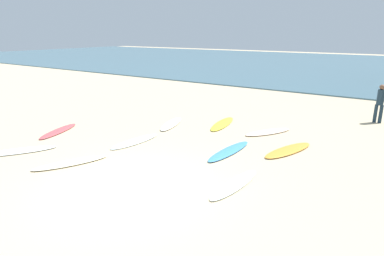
# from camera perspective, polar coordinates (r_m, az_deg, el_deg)

# --- Properties ---
(ground_plane) EXTENTS (120.00, 120.00, 0.00)m
(ground_plane) POSITION_cam_1_polar(r_m,az_deg,el_deg) (8.66, -10.33, -9.98)
(ground_plane) COLOR #C6B28E
(ocean_water) EXTENTS (120.00, 40.00, 0.08)m
(ocean_water) POSITION_cam_1_polar(r_m,az_deg,el_deg) (41.65, 26.48, 9.49)
(ocean_water) COLOR #426675
(ocean_water) RESTS_ON ground_plane
(surfboard_0) EXTENTS (1.82, 2.34, 0.07)m
(surfboard_0) POSITION_cam_1_polar(r_m,az_deg,el_deg) (12.25, -27.95, -3.55)
(surfboard_0) COLOR white
(surfboard_0) RESTS_ON ground_plane
(surfboard_1) EXTENTS (1.36, 2.21, 0.08)m
(surfboard_1) POSITION_cam_1_polar(r_m,az_deg,el_deg) (10.53, -20.18, -5.63)
(surfboard_1) COLOR beige
(surfboard_1) RESTS_ON ground_plane
(surfboard_2) EXTENTS (1.21, 2.26, 0.08)m
(surfboard_2) POSITION_cam_1_polar(r_m,az_deg,el_deg) (14.00, -3.61, 0.74)
(surfboard_2) COLOR white
(surfboard_2) RESTS_ON ground_plane
(surfboard_3) EXTENTS (0.99, 2.45, 0.07)m
(surfboard_3) POSITION_cam_1_polar(r_m,az_deg,el_deg) (14.05, 5.24, 0.74)
(surfboard_3) COLOR yellow
(surfboard_3) RESTS_ON ground_plane
(surfboard_4) EXTENTS (0.62, 2.41, 0.08)m
(surfboard_4) POSITION_cam_1_polar(r_m,az_deg,el_deg) (10.89, 6.43, -3.94)
(surfboard_4) COLOR #4595E0
(surfboard_4) RESTS_ON ground_plane
(surfboard_5) EXTENTS (1.23, 2.25, 0.07)m
(surfboard_5) POSITION_cam_1_polar(r_m,az_deg,el_deg) (14.00, -22.05, -0.48)
(surfboard_5) COLOR #D25256
(surfboard_5) RESTS_ON ground_plane
(surfboard_6) EXTENTS (0.71, 2.20, 0.06)m
(surfboard_6) POSITION_cam_1_polar(r_m,az_deg,el_deg) (11.96, -9.81, -2.27)
(surfboard_6) COLOR white
(surfboard_6) RESTS_ON ground_plane
(surfboard_7) EXTENTS (1.24, 2.37, 0.08)m
(surfboard_7) POSITION_cam_1_polar(r_m,az_deg,el_deg) (11.35, 16.27, -3.68)
(surfboard_7) COLOR gold
(surfboard_7) RESTS_ON ground_plane
(surfboard_8) EXTENTS (0.62, 2.20, 0.06)m
(surfboard_8) POSITION_cam_1_polar(r_m,az_deg,el_deg) (8.66, 7.35, -9.60)
(surfboard_8) COLOR white
(surfboard_8) RESTS_ON ground_plane
(surfboard_9) EXTENTS (1.53, 2.09, 0.08)m
(surfboard_9) POSITION_cam_1_polar(r_m,az_deg,el_deg) (13.17, 12.97, -0.66)
(surfboard_9) COLOR #F8DBC2
(surfboard_9) RESTS_ON ground_plane
(beachgoer_near) EXTENTS (0.34, 0.29, 1.66)m
(beachgoer_near) POSITION_cam_1_polar(r_m,az_deg,el_deg) (16.18, 29.66, 3.94)
(beachgoer_near) COLOR #1E3342
(beachgoer_near) RESTS_ON ground_plane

